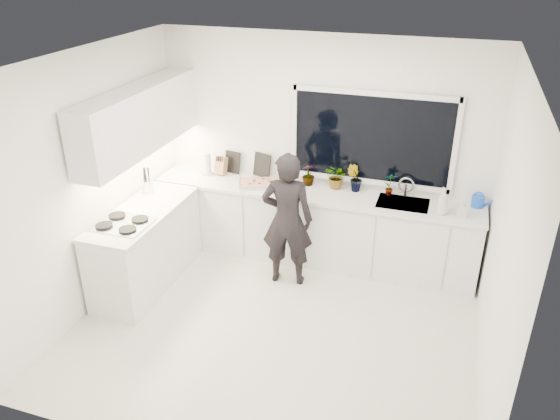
% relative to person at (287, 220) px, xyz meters
% --- Properties ---
extents(floor, '(4.00, 3.50, 0.02)m').
position_rel_person_xyz_m(floor, '(0.15, -0.87, -0.81)').
color(floor, beige).
rests_on(floor, ground).
extents(wall_back, '(4.00, 0.02, 2.70)m').
position_rel_person_xyz_m(wall_back, '(0.15, 0.89, 0.55)').
color(wall_back, white).
rests_on(wall_back, ground).
extents(wall_left, '(0.02, 3.50, 2.70)m').
position_rel_person_xyz_m(wall_left, '(-1.86, -0.87, 0.55)').
color(wall_left, white).
rests_on(wall_left, ground).
extents(wall_right, '(0.02, 3.50, 2.70)m').
position_rel_person_xyz_m(wall_right, '(2.16, -0.87, 0.55)').
color(wall_right, white).
rests_on(wall_right, ground).
extents(ceiling, '(4.00, 3.50, 0.02)m').
position_rel_person_xyz_m(ceiling, '(0.15, -0.87, 1.91)').
color(ceiling, white).
rests_on(ceiling, wall_back).
extents(window, '(1.80, 0.02, 1.00)m').
position_rel_person_xyz_m(window, '(0.75, 0.85, 0.75)').
color(window, black).
rests_on(window, wall_back).
extents(base_cabinets_back, '(3.92, 0.58, 0.88)m').
position_rel_person_xyz_m(base_cabinets_back, '(0.15, 0.58, -0.36)').
color(base_cabinets_back, white).
rests_on(base_cabinets_back, floor).
extents(base_cabinets_left, '(0.58, 1.60, 0.88)m').
position_rel_person_xyz_m(base_cabinets_left, '(-1.52, -0.52, -0.36)').
color(base_cabinets_left, white).
rests_on(base_cabinets_left, floor).
extents(countertop_back, '(3.94, 0.62, 0.04)m').
position_rel_person_xyz_m(countertop_back, '(0.15, 0.57, 0.10)').
color(countertop_back, silver).
rests_on(countertop_back, base_cabinets_back).
extents(countertop_left, '(0.62, 1.60, 0.04)m').
position_rel_person_xyz_m(countertop_left, '(-1.52, -0.52, 0.10)').
color(countertop_left, silver).
rests_on(countertop_left, base_cabinets_left).
extents(upper_cabinets, '(0.34, 2.10, 0.70)m').
position_rel_person_xyz_m(upper_cabinets, '(-1.64, -0.17, 1.05)').
color(upper_cabinets, white).
rests_on(upper_cabinets, wall_left).
extents(sink, '(0.58, 0.42, 0.14)m').
position_rel_person_xyz_m(sink, '(1.20, 0.58, 0.07)').
color(sink, silver).
rests_on(sink, countertop_back).
extents(faucet, '(0.03, 0.03, 0.22)m').
position_rel_person_xyz_m(faucet, '(1.20, 0.78, 0.23)').
color(faucet, silver).
rests_on(faucet, countertop_back).
extents(stovetop, '(0.56, 0.48, 0.03)m').
position_rel_person_xyz_m(stovetop, '(-1.54, -0.87, 0.14)').
color(stovetop, black).
rests_on(stovetop, countertop_left).
extents(person, '(0.63, 0.46, 1.59)m').
position_rel_person_xyz_m(person, '(0.00, 0.00, 0.00)').
color(person, black).
rests_on(person, floor).
extents(pizza_tray, '(0.56, 0.49, 0.03)m').
position_rel_person_xyz_m(pizza_tray, '(-0.54, 0.55, 0.14)').
color(pizza_tray, silver).
rests_on(pizza_tray, countertop_back).
extents(pizza, '(0.51, 0.44, 0.01)m').
position_rel_person_xyz_m(pizza, '(-0.54, 0.55, 0.16)').
color(pizza, '#B02D17').
rests_on(pizza, pizza_tray).
extents(watering_can, '(0.18, 0.18, 0.13)m').
position_rel_person_xyz_m(watering_can, '(2.00, 0.74, 0.19)').
color(watering_can, blue).
rests_on(watering_can, countertop_back).
extents(paper_towel_roll, '(0.11, 0.11, 0.26)m').
position_rel_person_xyz_m(paper_towel_roll, '(-1.29, 0.68, 0.25)').
color(paper_towel_roll, silver).
rests_on(paper_towel_roll, countertop_back).
extents(knife_block, '(0.14, 0.12, 0.22)m').
position_rel_person_xyz_m(knife_block, '(-1.11, 0.72, 0.23)').
color(knife_block, '#9E6D49').
rests_on(knife_block, countertop_back).
extents(utensil_crock, '(0.17, 0.17, 0.16)m').
position_rel_person_xyz_m(utensil_crock, '(-1.70, -0.07, 0.20)').
color(utensil_crock, silver).
rests_on(utensil_crock, countertop_left).
extents(picture_frame_large, '(0.22, 0.07, 0.28)m').
position_rel_person_xyz_m(picture_frame_large, '(-0.99, 0.82, 0.26)').
color(picture_frame_large, black).
rests_on(picture_frame_large, countertop_back).
extents(picture_frame_small, '(0.24, 0.10, 0.30)m').
position_rel_person_xyz_m(picture_frame_small, '(-0.59, 0.82, 0.27)').
color(picture_frame_small, black).
rests_on(picture_frame_small, countertop_back).
extents(herb_plants, '(1.17, 0.33, 0.32)m').
position_rel_person_xyz_m(herb_plants, '(0.45, 0.74, 0.27)').
color(herb_plants, '#26662D').
rests_on(herb_plants, countertop_back).
extents(soap_bottles, '(0.33, 0.15, 0.30)m').
position_rel_person_xyz_m(soap_bottles, '(1.68, 0.43, 0.26)').
color(soap_bottles, '#D8BF66').
rests_on(soap_bottles, countertop_back).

